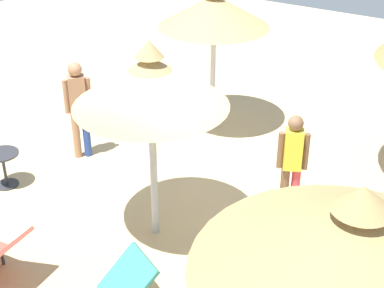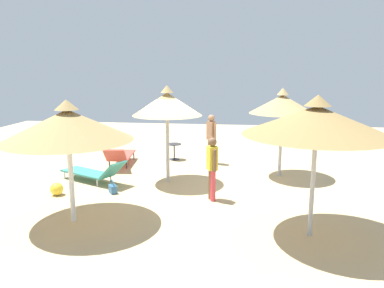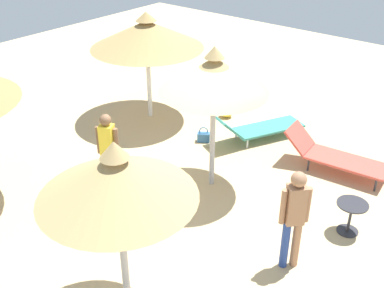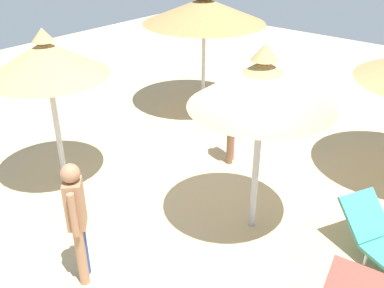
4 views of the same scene
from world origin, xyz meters
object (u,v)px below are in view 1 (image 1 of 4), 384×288
side_table_round (3,164)px  parasol_umbrella_center (214,11)px  person_standing_near_left (292,161)px  parasol_umbrella_front (356,242)px  person_standing_near_right (78,104)px  parasol_umbrella_far_left (150,82)px

side_table_round → parasol_umbrella_center: bearing=-25.0°
person_standing_near_left → side_table_round: bearing=112.4°
parasol_umbrella_front → person_standing_near_right: size_ratio=1.58×
parasol_umbrella_far_left → side_table_round: parasol_umbrella_far_left is taller
parasol_umbrella_center → side_table_round: bearing=155.0°
person_standing_near_right → side_table_round: bearing=164.1°
side_table_round → parasol_umbrella_front: bearing=-101.6°
parasol_umbrella_far_left → person_standing_near_left: (1.43, -1.43, -1.41)m
parasol_umbrella_front → side_table_round: bearing=78.4°
parasol_umbrella_far_left → person_standing_near_right: bearing=65.2°
parasol_umbrella_front → person_standing_near_right: (2.64, 5.58, -1.16)m
parasol_umbrella_front → parasol_umbrella_far_left: parasol_umbrella_far_left is taller
parasol_umbrella_far_left → person_standing_near_left: size_ratio=1.75×
parasol_umbrella_front → parasol_umbrella_center: (4.92, 4.27, 0.10)m
parasol_umbrella_center → person_standing_near_left: 3.44m
parasol_umbrella_front → parasol_umbrella_far_left: 3.55m
parasol_umbrella_front → parasol_umbrella_far_left: size_ratio=0.97×
parasol_umbrella_center → side_table_round: size_ratio=4.62×
person_standing_near_left → side_table_round: person_standing_near_left is taller
parasol_umbrella_far_left → person_standing_near_left: 2.46m
parasol_umbrella_far_left → parasol_umbrella_center: bearing=17.6°
person_standing_near_right → person_standing_near_left: (0.33, -3.81, -0.08)m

